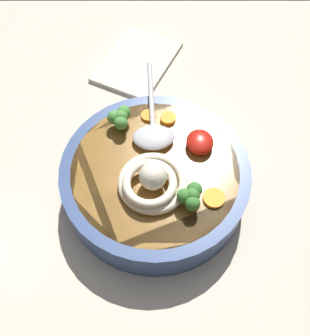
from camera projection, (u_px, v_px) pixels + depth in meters
table_slab at (140, 190)px, 59.14cm from camera, size 91.07×91.07×4.02cm
soup_bowl at (155, 179)px, 54.14cm from camera, size 26.62×26.62×6.30cm
noodle_pile at (152, 181)px, 48.95cm from camera, size 10.36×10.16×4.17cm
soup_spoon at (153, 130)px, 54.00cm from camera, size 17.34×6.20×1.60cm
chili_sauce_dollop at (200, 142)px, 52.65cm from camera, size 4.31×3.88×1.94cm
broccoli_floret_center at (120, 118)px, 53.72cm from camera, size 3.89×3.35×3.07cm
broccoli_floret_front at (191, 196)px, 47.13cm from camera, size 3.87×3.33×3.06cm
carrot_slice_right at (214, 198)px, 48.88cm from camera, size 2.85×2.85×0.44cm
carrot_slice_near_spoon at (168, 118)px, 55.68cm from camera, size 2.30×2.30×0.65cm
carrot_slice_extra_b at (148, 116)px, 56.08cm from camera, size 2.18×2.18×0.46cm
folded_napkin at (137, 61)px, 70.81cm from camera, size 19.99×17.74×0.80cm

